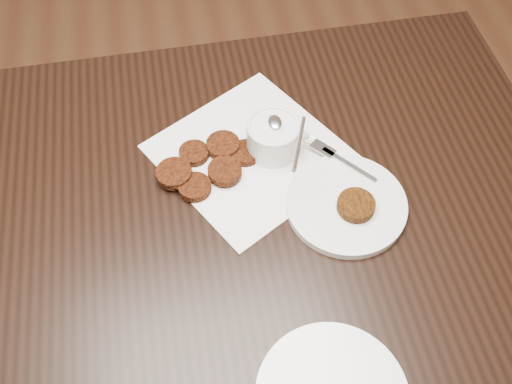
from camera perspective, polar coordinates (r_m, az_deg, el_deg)
table at (r=1.34m, az=-4.22°, el=-10.71°), size 1.33×0.86×0.75m
napkin at (r=1.08m, az=-0.53°, el=3.77°), size 0.41×0.41×0.00m
sauce_ramekin at (r=1.03m, az=1.71°, el=6.58°), size 0.15×0.15×0.13m
patty_cluster at (r=1.05m, az=-4.18°, el=2.77°), size 0.25×0.25×0.02m
plate_with_patty at (r=1.01m, az=8.88°, el=-0.96°), size 0.30×0.30×0.03m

